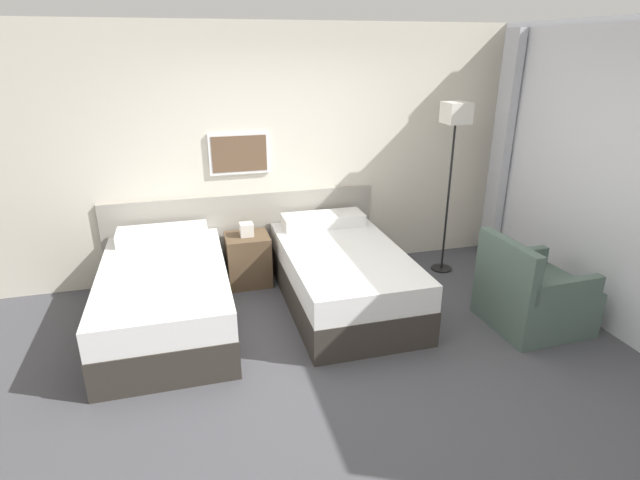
# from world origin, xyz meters

# --- Properties ---
(ground_plane) EXTENTS (16.00, 16.00, 0.00)m
(ground_plane) POSITION_xyz_m (0.00, 0.00, 0.00)
(ground_plane) COLOR #47474C
(wall_headboard) EXTENTS (10.00, 0.10, 2.70)m
(wall_headboard) POSITION_xyz_m (-0.04, 2.02, 1.29)
(wall_headboard) COLOR beige
(wall_headboard) RESTS_ON ground_plane
(wall_window) EXTENTS (0.21, 4.49, 2.70)m
(wall_window) POSITION_xyz_m (2.51, -0.15, 1.34)
(wall_window) COLOR white
(wall_window) RESTS_ON ground_plane
(bed_near_door) EXTENTS (1.12, 1.96, 0.72)m
(bed_near_door) POSITION_xyz_m (-1.43, 0.98, 0.30)
(bed_near_door) COLOR #332D28
(bed_near_door) RESTS_ON ground_plane
(bed_near_window) EXTENTS (1.12, 1.96, 0.72)m
(bed_near_window) POSITION_xyz_m (0.29, 0.98, 0.30)
(bed_near_window) COLOR #332D28
(bed_near_window) RESTS_ON ground_plane
(nightstand) EXTENTS (0.46, 0.43, 0.70)m
(nightstand) POSITION_xyz_m (-0.57, 1.70, 0.29)
(nightstand) COLOR brown
(nightstand) RESTS_ON ground_plane
(floor_lamp) EXTENTS (0.26, 0.26, 1.91)m
(floor_lamp) POSITION_xyz_m (1.66, 1.45, 1.63)
(floor_lamp) COLOR black
(floor_lamp) RESTS_ON ground_plane
(armchair) EXTENTS (0.85, 0.80, 0.88)m
(armchair) POSITION_xyz_m (1.85, 0.11, 0.28)
(armchair) COLOR #4C6056
(armchair) RESTS_ON ground_plane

